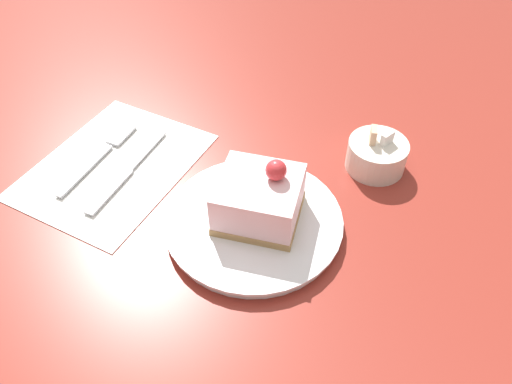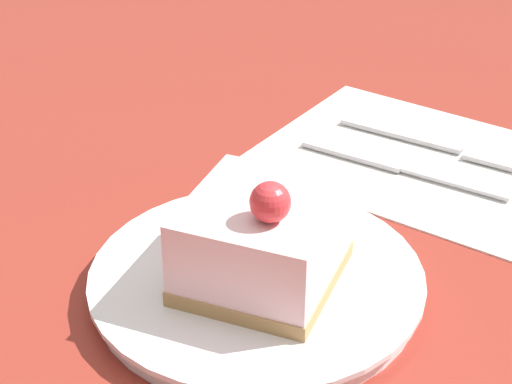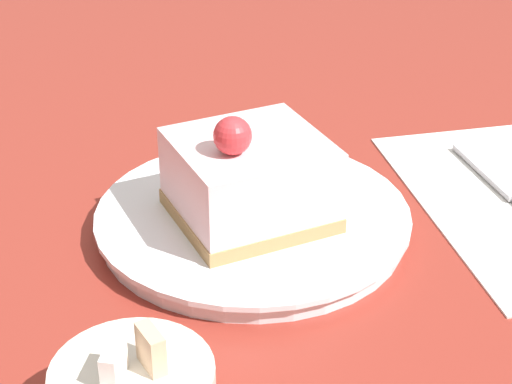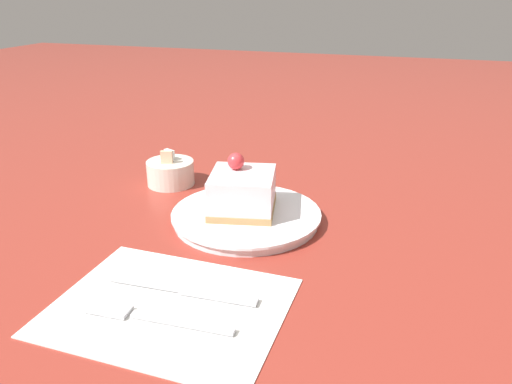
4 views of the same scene
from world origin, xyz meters
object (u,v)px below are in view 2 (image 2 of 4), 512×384
object	(u,v)px
cake_slice	(263,241)
plate	(256,281)
fork	(447,147)
knife	(383,163)

from	to	relation	value
cake_slice	plate	bearing A→B (deg)	-130.62
cake_slice	fork	size ratio (longest dim) A/B	0.71
cake_slice	fork	distance (m)	0.27
plate	knife	xyz separation A→B (m)	(-0.20, -0.01, -0.00)
cake_slice	knife	size ratio (longest dim) A/B	0.64
fork	knife	size ratio (longest dim) A/B	0.89
plate	cake_slice	distance (m)	0.04
cake_slice	fork	bearing A→B (deg)	163.82
plate	cake_slice	size ratio (longest dim) A/B	1.91
plate	fork	xyz separation A→B (m)	(-0.26, 0.03, -0.00)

